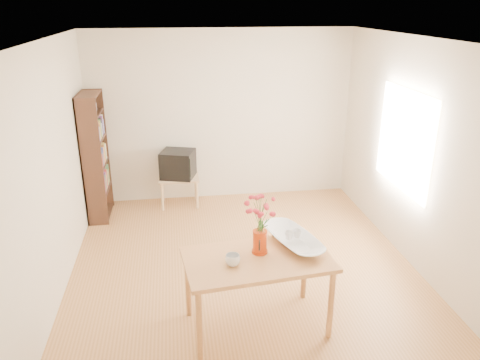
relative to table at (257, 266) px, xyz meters
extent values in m
plane|color=#9D6837|center=(0.03, 1.05, -0.66)|extent=(4.50, 4.50, 0.00)
plane|color=white|center=(0.03, 1.05, 1.94)|extent=(4.50, 4.50, 0.00)
plane|color=beige|center=(0.03, 3.30, 0.64)|extent=(4.00, 0.00, 4.00)
plane|color=beige|center=(0.03, -1.20, 0.64)|extent=(4.00, 0.00, 4.00)
plane|color=beige|center=(-1.97, 1.05, 0.64)|extent=(0.00, 4.50, 4.50)
plane|color=beige|center=(2.03, 1.05, 0.64)|extent=(0.00, 4.50, 4.50)
plane|color=white|center=(2.01, 1.35, 0.74)|extent=(0.00, 1.30, 1.30)
cube|color=#B1723C|center=(0.00, 0.00, 0.07)|extent=(1.42, 0.91, 0.04)
cylinder|color=#B1723C|center=(-0.57, -0.39, -0.31)|extent=(0.06, 0.06, 0.71)
cylinder|color=#B1723C|center=(0.64, -0.25, -0.31)|extent=(0.06, 0.06, 0.71)
cylinder|color=#B1723C|center=(-0.64, 0.25, -0.31)|extent=(0.06, 0.06, 0.71)
cylinder|color=#B1723C|center=(0.57, 0.39, -0.31)|extent=(0.06, 0.06, 0.71)
cube|color=tan|center=(-0.67, 3.02, -0.22)|extent=(0.60, 0.45, 0.03)
cylinder|color=tan|center=(-0.93, 2.84, -0.45)|extent=(0.04, 0.04, 0.43)
cylinder|color=tan|center=(-0.41, 2.84, -0.45)|extent=(0.04, 0.04, 0.43)
cylinder|color=tan|center=(-0.93, 3.21, -0.45)|extent=(0.04, 0.04, 0.43)
cylinder|color=tan|center=(-0.41, 3.21, -0.45)|extent=(0.04, 0.04, 0.43)
cube|color=black|center=(-1.82, 2.46, 0.24)|extent=(0.28, 0.02, 1.80)
cube|color=black|center=(-1.82, 3.14, 0.24)|extent=(0.28, 0.03, 1.80)
cube|color=black|center=(-1.95, 2.80, 0.24)|extent=(0.02, 0.70, 1.80)
cube|color=black|center=(-1.82, 2.80, -0.62)|extent=(0.27, 0.65, 0.02)
cube|color=black|center=(-1.82, 2.80, -0.26)|extent=(0.27, 0.65, 0.02)
cube|color=black|center=(-1.82, 2.80, 0.12)|extent=(0.27, 0.65, 0.02)
cube|color=black|center=(-1.82, 2.80, 0.50)|extent=(0.27, 0.65, 0.02)
cube|color=black|center=(-1.82, 2.80, 0.86)|extent=(0.27, 0.65, 0.02)
cube|color=black|center=(-1.82, 2.80, 1.12)|extent=(0.27, 0.65, 0.02)
cylinder|color=#BD370B|center=(0.04, 0.09, 0.19)|extent=(0.13, 0.13, 0.22)
cylinder|color=#BD370B|center=(0.04, 0.09, 0.10)|extent=(0.15, 0.15, 0.02)
cylinder|color=#BD370B|center=(0.04, 0.09, 0.31)|extent=(0.14, 0.14, 0.01)
cone|color=#BD370B|center=(0.05, 0.03, 0.28)|extent=(0.06, 0.07, 0.06)
torus|color=black|center=(0.02, 0.17, 0.21)|extent=(0.04, 0.10, 0.10)
imported|color=white|center=(-0.24, -0.10, 0.14)|extent=(0.15, 0.15, 0.10)
imported|color=white|center=(0.39, 0.23, 0.34)|extent=(0.66, 0.66, 0.50)
imported|color=white|center=(0.35, 0.23, 0.29)|extent=(0.10, 0.10, 0.07)
imported|color=white|center=(0.43, 0.25, 0.29)|extent=(0.09, 0.09, 0.07)
cube|color=black|center=(-0.67, 3.02, 0.00)|extent=(0.57, 0.54, 0.41)
cube|color=black|center=(-0.67, 3.10, 0.02)|extent=(0.38, 0.32, 0.28)
cube|color=black|center=(-0.67, 2.80, 0.02)|extent=(0.35, 0.12, 0.28)
camera|label=1|loc=(-0.70, -3.69, 2.29)|focal=35.00mm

